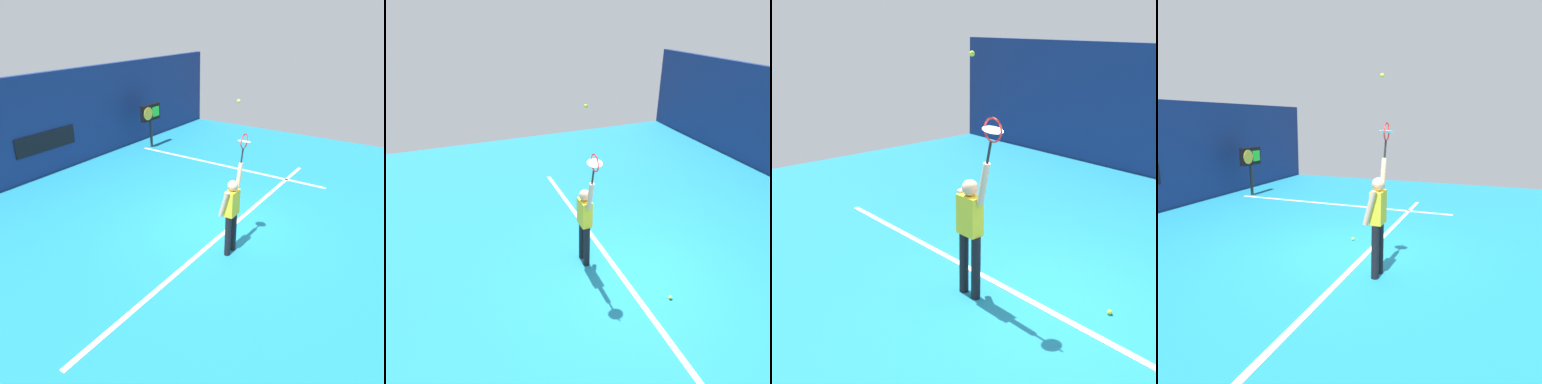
% 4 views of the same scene
% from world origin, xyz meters
% --- Properties ---
extents(ground_plane, '(18.00, 18.00, 0.00)m').
position_xyz_m(ground_plane, '(0.00, 0.00, 0.00)').
color(ground_plane, teal).
extents(court_baseline, '(10.00, 0.10, 0.01)m').
position_xyz_m(court_baseline, '(0.00, -0.26, 0.01)').
color(court_baseline, white).
rests_on(court_baseline, ground_plane).
extents(court_sideline, '(0.10, 7.00, 0.01)m').
position_xyz_m(court_sideline, '(3.78, 2.00, 0.01)').
color(court_sideline, white).
rests_on(court_sideline, ground_plane).
extents(tennis_player, '(0.61, 0.31, 1.99)m').
position_xyz_m(tennis_player, '(-0.84, -0.76, 1.01)').
color(tennis_player, black).
rests_on(tennis_player, ground_plane).
extents(tennis_racket, '(0.37, 0.27, 0.63)m').
position_xyz_m(tennis_racket, '(-0.44, -0.77, 2.38)').
color(tennis_racket, black).
extents(tennis_ball, '(0.07, 0.07, 0.07)m').
position_xyz_m(tennis_ball, '(-0.79, -0.79, 3.28)').
color(tennis_ball, '#CCE033').
extents(scoreboard_clock, '(0.96, 0.20, 1.66)m').
position_xyz_m(scoreboard_clock, '(4.09, 5.41, 1.29)').
color(scoreboard_clock, black).
rests_on(scoreboard_clock, ground_plane).
extents(spare_ball, '(0.07, 0.07, 0.07)m').
position_xyz_m(spare_ball, '(0.74, 0.29, 0.03)').
color(spare_ball, '#CCE033').
rests_on(spare_ball, ground_plane).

